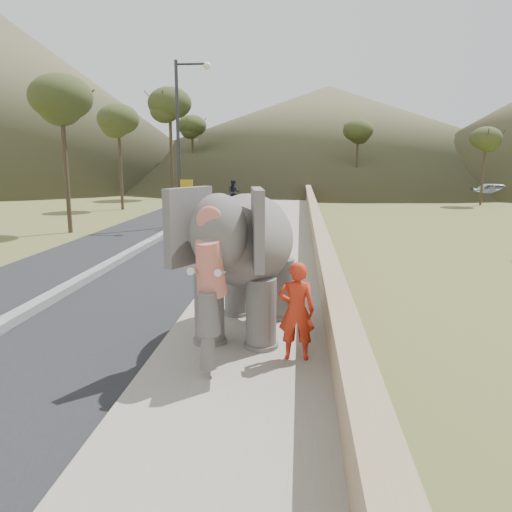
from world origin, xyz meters
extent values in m
plane|color=olive|center=(0.00, 0.00, 0.00)|extent=(160.00, 160.00, 0.00)
cube|color=black|center=(-5.00, 10.00, 0.01)|extent=(7.00, 120.00, 0.03)
cube|color=black|center=(-5.00, 10.00, 0.11)|extent=(0.35, 120.00, 0.22)
cube|color=#9E9687|center=(0.00, 10.00, 0.07)|extent=(3.00, 120.00, 0.15)
cube|color=tan|center=(1.65, 10.00, 0.55)|extent=(0.30, 120.00, 1.10)
cylinder|color=#2D2D32|center=(-5.00, 15.86, 4.00)|extent=(0.16, 0.16, 8.00)
cylinder|color=#2D2D32|center=(-4.20, 15.86, 7.80)|extent=(1.60, 0.10, 0.10)
sphere|color=#FFF2CC|center=(-3.50, 15.86, 7.70)|extent=(0.36, 0.36, 0.36)
cylinder|color=#2D2D33|center=(-4.50, 15.25, 1.00)|extent=(0.08, 0.08, 2.00)
cube|color=#C99112|center=(-4.50, 15.25, 2.10)|extent=(0.60, 0.05, 0.60)
imported|color=#ABABB1|center=(17.20, 34.21, 0.72)|extent=(4.41, 2.23, 1.44)
cone|color=brown|center=(5.00, 70.00, 7.00)|extent=(80.00, 80.00, 14.00)
imported|color=red|center=(0.95, -0.80, 0.98)|extent=(0.60, 0.40, 1.65)
imported|color=maroon|center=(-2.46, 25.80, 0.43)|extent=(0.61, 1.65, 0.86)
imported|color=black|center=(-3.60, 25.80, 1.10)|extent=(0.84, 0.66, 1.71)
camera|label=1|loc=(0.97, -8.68, 3.45)|focal=35.00mm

